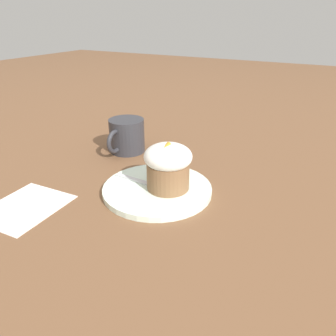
% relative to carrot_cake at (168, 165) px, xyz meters
% --- Properties ---
extents(ground_plane, '(4.00, 4.00, 0.00)m').
position_rel_carrot_cake_xyz_m(ground_plane, '(0.01, -0.02, -0.06)').
color(ground_plane, brown).
extents(dessert_plate, '(0.21, 0.21, 0.01)m').
position_rel_carrot_cake_xyz_m(dessert_plate, '(0.01, -0.02, -0.05)').
color(dessert_plate, silver).
rests_on(dessert_plate, ground_plane).
extents(carrot_cake, '(0.09, 0.09, 0.09)m').
position_rel_carrot_cake_xyz_m(carrot_cake, '(0.00, 0.00, 0.00)').
color(carrot_cake, brown).
rests_on(carrot_cake, dessert_plate).
extents(spoon, '(0.04, 0.13, 0.01)m').
position_rel_carrot_cake_xyz_m(spoon, '(0.01, -0.03, -0.04)').
color(spoon, silver).
rests_on(spoon, dessert_plate).
extents(coffee_cup, '(0.12, 0.09, 0.08)m').
position_rel_carrot_cake_xyz_m(coffee_cup, '(-0.14, -0.19, -0.02)').
color(coffee_cup, '#2D2D33').
rests_on(coffee_cup, ground_plane).
extents(paper_napkin, '(0.15, 0.13, 0.00)m').
position_rel_carrot_cake_xyz_m(paper_napkin, '(0.17, -0.20, -0.06)').
color(paper_napkin, white).
rests_on(paper_napkin, ground_plane).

